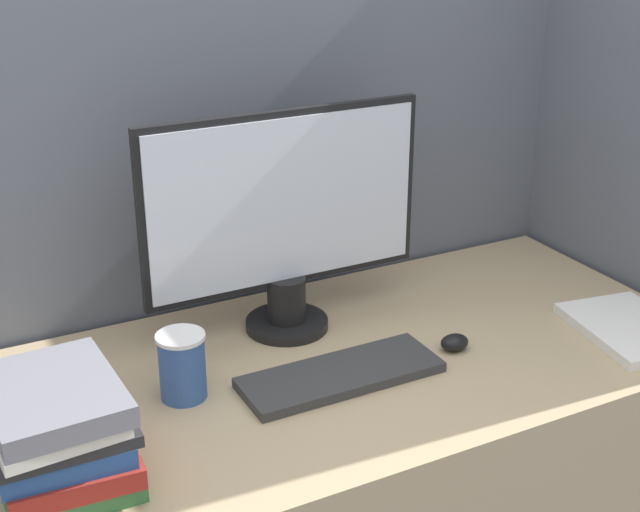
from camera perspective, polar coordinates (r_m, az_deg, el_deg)
The scene contains 9 objects.
cubicle_panel_rear at distance 2.06m, azimuth -4.59°, elevation 2.48°, with size 2.00×0.04×1.80m.
cubicle_panel_right at distance 2.23m, azimuth 19.68°, elevation 2.84°, with size 0.04×0.79×1.80m.
desk at distance 2.00m, azimuth 0.66°, elevation -15.85°, with size 1.60×0.73×0.72m.
monitor at distance 1.84m, azimuth -2.27°, elevation 2.13°, with size 0.61×0.18×0.48m.
keyboard at distance 1.74m, azimuth 1.34°, elevation -7.61°, with size 0.40×0.14×0.02m.
mouse at distance 1.86m, azimuth 8.60°, elevation -5.49°, with size 0.06×0.05×0.03m.
coffee_cup at distance 1.68m, azimuth -8.81°, elevation -6.96°, with size 0.09×0.09×0.13m.
book_stack at distance 1.49m, azimuth -16.40°, elevation -10.74°, with size 0.23×0.27×0.18m.
paper_pile at distance 2.02m, azimuth 19.25°, elevation -4.41°, with size 0.25×0.31×0.02m.
Camera 1 is at (-0.74, -1.01, 1.62)m, focal length 50.00 mm.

